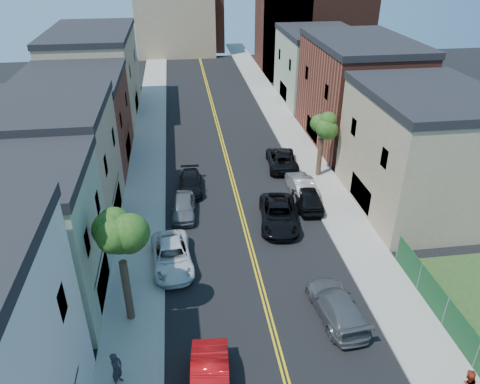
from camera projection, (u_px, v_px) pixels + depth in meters
name	position (u px, v px, depth m)	size (l,w,h in m)	color
sidewalk_left	(148.00, 142.00, 48.70)	(3.20, 100.00, 0.15)	gray
sidewalk_right	(292.00, 135.00, 50.61)	(3.20, 100.00, 0.15)	gray
curb_left	(165.00, 141.00, 48.91)	(0.30, 100.00, 0.15)	gray
curb_right	(277.00, 135.00, 50.39)	(0.30, 100.00, 0.15)	gray
bldg_left_palegrn	(13.00, 247.00, 25.18)	(9.00, 8.00, 8.50)	gray
bldg_left_tan_near	(49.00, 171.00, 32.84)	(9.00, 10.00, 9.00)	#998466
bldg_left_brick	(76.00, 124.00, 42.59)	(9.00, 12.00, 8.00)	brown
bldg_left_tan_far	(95.00, 76.00, 54.33)	(9.00, 16.00, 9.50)	#998466
bldg_right_tan	(421.00, 154.00, 35.35)	(9.00, 12.00, 9.00)	#998466
bldg_right_brick	(357.00, 94.00, 47.21)	(9.00, 14.00, 10.00)	brown
bldg_right_palegrn	(318.00, 68.00, 59.68)	(9.00, 12.00, 8.50)	gray
church	(306.00, 25.00, 71.52)	(16.20, 14.20, 22.60)	#4C2319
backdrop_left	(175.00, 21.00, 82.58)	(14.00, 8.00, 12.00)	#998466
backdrop_center	(196.00, 23.00, 87.01)	(10.00, 8.00, 10.00)	brown
fence_right	(460.00, 332.00, 23.93)	(0.04, 15.00, 1.90)	#143F1E
tree_left_mid	(117.00, 223.00, 23.06)	(5.20, 5.20, 9.29)	#38271C
tree_right_far	(324.00, 116.00, 39.20)	(4.40, 4.40, 8.03)	#38271C
white_pickup	(172.00, 256.00, 30.17)	(2.56, 5.54, 1.54)	silver
grey_car_left	(184.00, 207.00, 35.70)	(1.78, 4.43, 1.51)	#55595C
black_car_left	(191.00, 183.00, 39.29)	(1.92, 4.72, 1.37)	black
grey_car_right	(336.00, 306.00, 26.06)	(2.20, 5.41, 1.57)	#4E5155
black_car_right	(308.00, 197.00, 36.94)	(2.00, 4.96, 1.69)	black
silver_car_right	(301.00, 185.00, 38.70)	(1.72, 4.94, 1.63)	#9A9CA1
dark_car_right_far	(282.00, 159.00, 43.40)	(2.65, 5.74, 1.59)	black
black_suv_lane	(279.00, 215.00, 34.57)	(2.75, 5.96, 1.66)	black
pedestrian_left	(117.00, 369.00, 21.82)	(0.72, 0.47, 1.98)	#23232A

